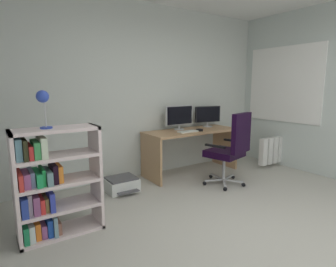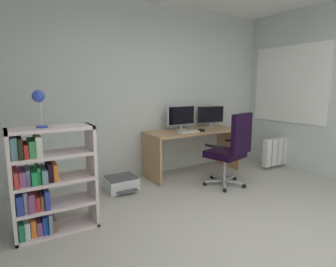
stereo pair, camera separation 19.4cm
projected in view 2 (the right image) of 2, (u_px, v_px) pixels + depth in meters
ground_plane at (270, 247)px, 2.60m from camera, size 4.75×5.08×0.02m
wall_back at (145, 92)px, 4.56m from camera, size 4.75×0.10×2.75m
window_pane at (289, 84)px, 4.94m from camera, size 0.01×1.36×1.26m
window_frame at (289, 84)px, 4.94m from camera, size 0.02×1.44×1.34m
desk at (193, 141)px, 4.70m from camera, size 1.61×0.63×0.74m
monitor_main at (181, 116)px, 4.68m from camera, size 0.54×0.18×0.41m
monitor_secondary at (211, 115)px, 5.00m from camera, size 0.50×0.18×0.37m
keyboard at (189, 132)px, 4.46m from camera, size 0.34×0.14×0.02m
computer_mouse at (201, 130)px, 4.55m from camera, size 0.06×0.10×0.03m
office_chair at (231, 147)px, 4.04m from camera, size 0.63×0.67×1.10m
bookshelf at (45, 183)px, 2.77m from camera, size 0.80×0.34×1.08m
desk_lamp at (39, 100)px, 2.64m from camera, size 0.12×0.12×0.36m
printer at (121, 183)px, 3.99m from camera, size 0.43×0.45×0.20m
radiator at (281, 151)px, 5.10m from camera, size 0.87×0.10×0.48m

